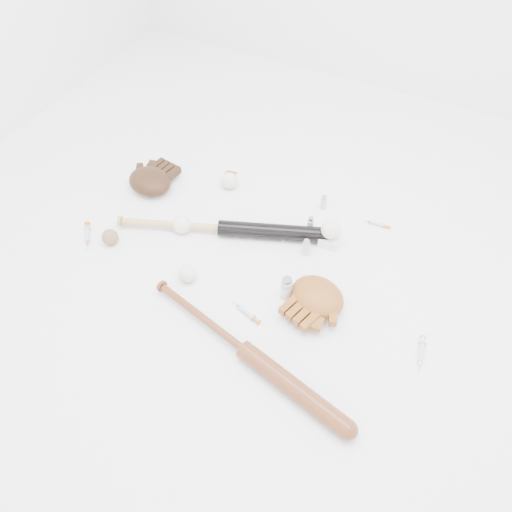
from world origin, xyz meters
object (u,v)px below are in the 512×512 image
at_px(bat_dark, 221,228).
at_px(pedestal, 329,240).
at_px(bat_wood, 245,350).
at_px(glove_dark, 150,181).

distance_m(bat_dark, pedestal, 0.45).
xyz_separation_m(bat_dark, bat_wood, (0.35, -0.46, -0.00)).
xyz_separation_m(bat_dark, glove_dark, (-0.42, 0.10, 0.01)).
bearing_deg(glove_dark, bat_dark, -4.19).
distance_m(glove_dark, pedestal, 0.85).
bearing_deg(bat_wood, glove_dark, 157.95).
bearing_deg(pedestal, bat_dark, -160.22).
distance_m(bat_dark, bat_wood, 0.58).
xyz_separation_m(bat_wood, glove_dark, (-0.77, 0.56, 0.01)).
bearing_deg(pedestal, glove_dark, -176.65).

